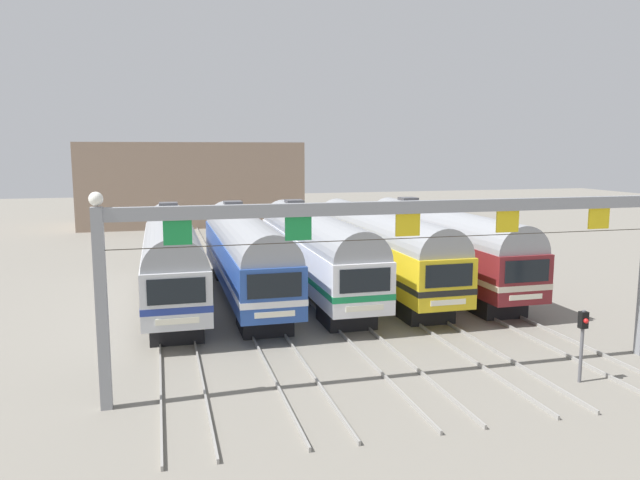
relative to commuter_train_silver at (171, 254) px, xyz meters
name	(u,v)px	position (x,y,z in m)	size (l,w,h in m)	color
ground_plane	(314,294)	(7.88, 0.00, -2.69)	(160.00, 160.00, 0.00)	gray
track_bed	(264,248)	(7.88, 17.00, -2.61)	(17.26, 70.00, 0.15)	gray
commuter_train_silver	(171,254)	(0.00, 0.00, 0.00)	(2.88, 18.06, 5.05)	silver
commuter_train_blue	(245,251)	(3.94, 0.00, 0.00)	(2.88, 18.06, 5.05)	#284C9E
commuter_train_white	(314,248)	(7.88, 0.00, 0.00)	(2.88, 18.06, 5.05)	white
commuter_train_yellow	(379,245)	(11.82, 0.00, 0.00)	(2.88, 18.06, 4.77)	gold
commuter_train_maroon	(440,243)	(15.76, 0.00, 0.00)	(2.88, 18.06, 5.05)	maroon
catenary_gantry	(408,236)	(7.88, -13.50, 2.54)	(21.00, 0.44, 6.97)	gray
yard_signal_mast	(583,332)	(13.79, -15.47, -0.83)	(0.28, 0.35, 2.64)	#59595E
maintenance_building	(192,183)	(3.06, 36.47, 1.81)	(23.57, 10.00, 9.00)	gray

